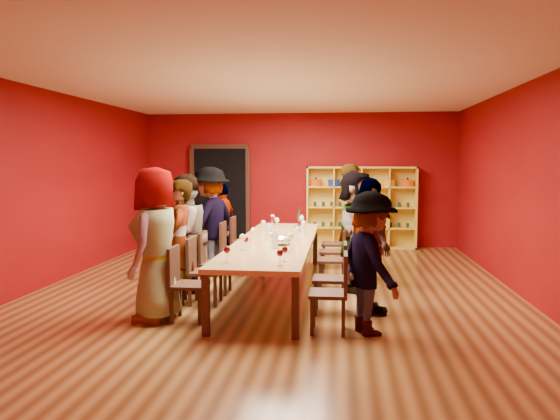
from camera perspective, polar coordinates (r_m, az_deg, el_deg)
The scene contains 49 objects.
room_shell at distance 7.93m, azimuth -0.56°, elevation 2.17°, with size 7.10×9.10×3.04m.
tasting_table at distance 8.01m, azimuth -0.55°, elevation -3.56°, with size 1.10×4.50×0.75m.
doorway at distance 12.63m, azimuth -6.22°, elevation 1.48°, with size 1.40×0.17×2.30m.
shelving_unit at distance 12.22m, azimuth 8.45°, elevation 0.69°, with size 2.40×0.40×1.80m.
chair_person_left_0 at distance 6.66m, azimuth -10.14°, elevation -7.17°, with size 0.42×0.42×0.89m.
person_left_0 at distance 6.69m, azimuth -12.81°, elevation -3.49°, with size 0.90×0.49×1.84m, color #131734.
chair_person_left_1 at distance 7.40m, azimuth -8.41°, elevation -5.93°, with size 0.42×0.42×0.89m.
person_left_1 at distance 7.42m, azimuth -10.52°, elevation -3.29°, with size 0.61×0.44×1.66m, color #47474C.
chair_person_left_2 at distance 7.98m, azimuth -7.28°, elevation -5.11°, with size 0.42×0.42×0.89m.
person_left_2 at distance 8.02m, azimuth -9.94°, elevation -2.45°, with size 0.84×0.46×1.72m, color #C6858F.
chair_person_left_3 at distance 9.27m, azimuth -5.31°, elevation -3.68°, with size 0.42×0.42×0.89m.
person_left_3 at distance 9.29m, azimuth -7.28°, elevation -1.12°, with size 1.17×0.48×1.82m, color #131734.
chair_person_left_4 at distance 10.12m, azimuth -4.30°, elevation -2.94°, with size 0.42×0.42×0.89m.
person_left_4 at distance 10.15m, azimuth -6.02°, elevation -1.46°, with size 0.88×0.40×1.51m, color #527BA9.
chair_person_right_0 at distance 6.16m, azimuth 5.81°, elevation -8.13°, with size 0.42×0.42×0.89m.
person_right_0 at distance 6.10m, azimuth 9.42°, elevation -5.47°, with size 1.02×0.42×1.58m, color #49494D.
chair_person_right_1 at distance 6.91m, azimuth 5.89°, elevation -6.67°, with size 0.42×0.42×0.89m.
person_right_1 at distance 6.86m, azimuth 9.32°, elevation -3.77°, with size 1.00×0.46×1.71m, color silver.
chair_person_right_2 at distance 8.21m, azimuth 5.98°, elevation -4.81°, with size 0.42×0.42×0.89m.
person_right_2 at distance 8.16m, azimuth 7.90°, elevation -2.12°, with size 1.64×0.47×1.77m, color white.
chair_person_right_3 at distance 9.00m, azimuth 6.03°, elevation -3.95°, with size 0.42×0.42×0.89m.
person_right_3 at distance 8.96m, azimuth 8.43°, elevation -1.93°, with size 0.80×0.44×1.64m, color #5780B3.
chair_person_right_4 at distance 9.84m, azimuth 6.07°, elevation -3.19°, with size 0.42×0.42×0.89m.
person_right_4 at distance 9.79m, azimuth 7.62°, elevation -0.67°, with size 0.68×0.50×1.86m, color pink.
wine_glass_0 at distance 6.92m, azimuth 0.71°, elevation -3.23°, with size 0.08×0.08×0.21m.
wine_glass_1 at distance 8.13m, azimuth -2.81°, elevation -2.16°, with size 0.07×0.07×0.18m.
wine_glass_2 at distance 7.14m, azimuth -3.95°, elevation -2.96°, with size 0.09×0.09×0.21m.
wine_glass_3 at distance 6.32m, azimuth 0.50°, elevation -4.23°, with size 0.07×0.07×0.18m.
wine_glass_4 at distance 8.87m, azimuth -1.75°, elevation -1.43°, with size 0.08×0.08×0.20m.
wine_glass_5 at distance 9.34m, azimuth -0.32°, elevation -1.12°, with size 0.08×0.08×0.20m.
wine_glass_6 at distance 7.16m, azimuth -3.58°, elevation -3.15°, with size 0.07×0.07×0.18m.
wine_glass_7 at distance 7.95m, azimuth -2.88°, elevation -2.32°, with size 0.07×0.07×0.18m.
wine_glass_8 at distance 6.28m, azimuth -5.56°, elevation -4.23°, with size 0.08×0.08×0.19m.
wine_glass_9 at distance 9.64m, azimuth 2.28°, elevation -0.91°, with size 0.08×0.08×0.21m.
wine_glass_10 at distance 7.50m, azimuth -0.96°, elevation -2.72°, with size 0.07×0.07×0.19m.
wine_glass_11 at distance 9.08m, azimuth -1.86°, elevation -1.37°, with size 0.07×0.07×0.19m.
wine_glass_12 at distance 9.68m, azimuth -0.87°, elevation -0.92°, with size 0.08×0.08×0.20m.
wine_glass_13 at distance 8.89m, azimuth 2.10°, elevation -1.37°, with size 0.09×0.09×0.22m.
wine_glass_14 at distance 7.20m, azimuth 1.05°, elevation -2.83°, with size 0.09×0.09×0.22m.
wine_glass_15 at distance 8.80m, azimuth 2.49°, elevation -1.47°, with size 0.08×0.08×0.21m.
wine_glass_16 at distance 7.90m, azimuth 1.82°, elevation -2.16°, with size 0.09×0.09×0.22m.
wine_glass_17 at distance 9.81m, azimuth 2.34°, elevation -0.78°, with size 0.09×0.09×0.21m.
wine_glass_18 at distance 8.09m, azimuth 1.80°, elevation -1.99°, with size 0.09×0.09×0.22m.
wine_glass_19 at distance 6.07m, azimuth -0.01°, elevation -4.58°, with size 0.07×0.07×0.18m.
wine_glass_20 at distance 9.82m, azimuth -0.78°, elevation -0.79°, with size 0.08×0.08×0.21m.
spittoon_bowl at distance 7.58m, azimuth 0.15°, elevation -3.18°, with size 0.27×0.27×0.15m, color #AEB0B5.
carafe_a at distance 7.98m, azimuth -1.15°, elevation -2.38°, with size 0.13×0.13×0.26m.
carafe_b at distance 7.25m, azimuth -0.53°, elevation -3.21°, with size 0.12×0.12×0.24m.
wine_bottle at distance 9.85m, azimuth 2.03°, elevation -0.97°, with size 0.08×0.08×0.31m.
Camera 1 is at (0.97, -7.86, 1.89)m, focal length 35.00 mm.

